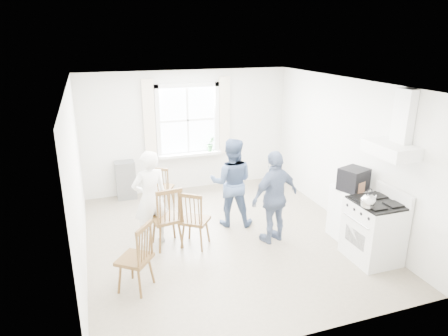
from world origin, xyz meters
TOP-DOWN VIEW (x-y plane):
  - room_shell at (0.00, 0.00)m, footprint 4.62×5.12m
  - window_assembly at (0.00, 2.45)m, footprint 1.88×0.24m
  - range_hood at (2.07, -1.35)m, footprint 0.45×0.76m
  - shelf_unit at (-1.40, 2.33)m, footprint 0.40×0.30m
  - gas_stove at (1.91, -1.35)m, footprint 0.68×0.76m
  - kettle at (1.64, -1.47)m, footprint 0.21×0.21m
  - low_cabinet at (1.98, -0.65)m, footprint 0.50×0.55m
  - stereo_stack at (1.94, -0.72)m, footprint 0.50×0.47m
  - cardboard_box at (1.98, -0.79)m, footprint 0.35×0.30m
  - windsor_chair_a at (-0.96, -0.05)m, footprint 0.50×0.49m
  - windsor_chair_b at (-0.61, -0.16)m, footprint 0.57×0.57m
  - windsor_chair_c at (-1.52, -1.02)m, footprint 0.57×0.57m
  - person_left at (-1.20, 0.23)m, footprint 0.69×0.69m
  - person_mid at (0.28, 0.48)m, footprint 1.01×1.01m
  - person_right at (0.74, -0.34)m, footprint 1.13×1.13m
  - potted_plant at (0.48, 2.36)m, footprint 0.19×0.19m
  - windsor_chair_d at (-0.78, 1.59)m, footprint 0.49×0.49m

SIDE VIEW (x-z plane):
  - shelf_unit at x=-1.40m, z-range 0.00..0.80m
  - low_cabinet at x=1.98m, z-range 0.00..0.90m
  - gas_stove at x=1.91m, z-range -0.08..1.04m
  - windsor_chair_d at x=-0.78m, z-range 0.09..0.96m
  - windsor_chair_b at x=-0.61m, z-range 0.11..1.09m
  - windsor_chair_c at x=-1.52m, z-range 0.11..1.09m
  - windsor_chair_a at x=-0.96m, z-range 0.12..1.17m
  - person_right at x=0.74m, z-range 0.00..1.56m
  - person_left at x=-1.20m, z-range 0.00..1.59m
  - person_mid at x=0.28m, z-range 0.00..1.60m
  - cardboard_box at x=1.98m, z-range 0.90..1.09m
  - potted_plant at x=0.48m, z-range 0.85..1.18m
  - kettle at x=1.64m, z-range 0.90..1.19m
  - stereo_stack at x=1.94m, z-range 0.90..1.26m
  - room_shell at x=0.00m, z-range -0.02..2.62m
  - window_assembly at x=0.00m, z-range 0.61..2.31m
  - range_hood at x=2.07m, z-range 1.43..2.37m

